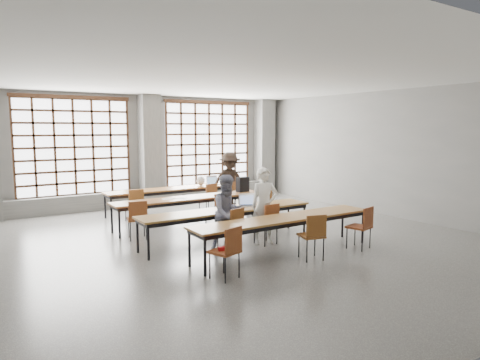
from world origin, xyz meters
name	(u,v)px	position (x,y,z in m)	size (l,w,h in m)	color
floor	(239,240)	(0.00, 0.00, 0.00)	(11.00, 11.00, 0.00)	#50504E
ceiling	(239,78)	(0.00, 0.00, 3.50)	(11.00, 11.00, 0.00)	silver
wall_back	(147,150)	(0.00, 5.50, 1.75)	(10.00, 10.00, 0.00)	slate
wall_right	(389,154)	(5.00, 0.00, 1.75)	(11.00, 11.00, 0.00)	slate
column_mid	(150,151)	(0.00, 5.22, 1.75)	(0.60, 0.55, 3.50)	#545452
column_right	(264,147)	(4.50, 5.22, 1.75)	(0.60, 0.55, 3.50)	#545452
window_left	(74,147)	(-2.25, 5.42, 1.90)	(3.32, 0.12, 3.00)	white
window_right	(209,144)	(2.25, 5.42, 1.90)	(3.32, 0.12, 3.00)	white
sill_ledge	(150,197)	(0.00, 5.30, 0.25)	(9.80, 0.35, 0.50)	#545452
desk_row_a	(174,190)	(0.09, 3.63, 0.66)	(4.00, 0.70, 0.73)	brown
desk_row_b	(191,200)	(-0.25, 1.87, 0.66)	(4.00, 0.70, 0.73)	brown
desk_row_c	(228,212)	(-0.30, -0.01, 0.66)	(4.00, 0.70, 0.73)	brown
desk_row_d	(284,220)	(0.17, -1.35, 0.66)	(4.00, 0.70, 0.73)	brown
chair_back_left	(135,202)	(-1.31, 3.00, 0.54)	(0.43, 0.43, 0.88)	brown
chair_back_mid	(209,195)	(0.90, 3.00, 0.54)	(0.48, 0.48, 0.88)	maroon
chair_back_right	(232,193)	(1.70, 3.00, 0.54)	(0.46, 0.47, 0.88)	brown
chair_mid_left	(138,216)	(-1.87, 1.24, 0.54)	(0.50, 0.50, 0.88)	maroon
chair_mid_centre	(218,207)	(0.16, 1.24, 0.54)	(0.50, 0.50, 0.88)	maroon
chair_mid_right	(264,201)	(1.57, 1.24, 0.54)	(0.53, 0.53, 0.88)	brown
chair_front_left	(233,225)	(-0.57, -0.63, 0.54)	(0.53, 0.53, 0.88)	brown
chair_front_right	(268,220)	(0.31, -0.64, 0.54)	(0.45, 0.46, 0.88)	brown
chair_near_left	(228,247)	(-1.50, -1.97, 0.54)	(0.53, 0.53, 0.88)	brown
chair_near_mid	(313,232)	(0.35, -1.97, 0.54)	(0.52, 0.52, 0.88)	brown
chair_near_right	(363,223)	(1.69, -1.97, 0.54)	(0.51, 0.51, 0.88)	brown
student_male	(264,206)	(0.30, -0.51, 0.81)	(0.59, 0.39, 1.63)	white
student_female	(228,213)	(-0.60, -0.51, 0.76)	(0.74, 0.58, 1.53)	#1A1F50
student_back	(230,181)	(1.69, 3.13, 0.87)	(1.13, 0.65, 1.74)	black
laptop_front	(247,203)	(0.28, 0.10, 0.79)	(0.45, 0.42, 0.26)	silver
laptop_back	(213,182)	(1.44, 3.74, 0.79)	(0.39, 0.34, 0.26)	silver
mouse	(264,204)	(0.65, -0.03, 0.75)	(0.10, 0.06, 0.04)	silver
green_box	(224,206)	(-0.35, 0.07, 0.78)	(0.25, 0.09, 0.09)	green
phone	(238,208)	(-0.12, -0.11, 0.74)	(0.13, 0.06, 0.01)	black
paper_sheet_a	(168,199)	(-0.85, 1.92, 0.73)	(0.30, 0.21, 0.00)	silver
paper_sheet_b	(181,198)	(-0.55, 1.82, 0.73)	(0.30, 0.21, 0.00)	white
backpack	(243,184)	(1.35, 1.92, 0.93)	(0.32, 0.20, 0.40)	black
plastic_bag	(201,181)	(0.99, 3.68, 0.87)	(0.26, 0.21, 0.29)	silver
red_pouch	(224,249)	(-1.53, -1.90, 0.50)	(0.20, 0.08, 0.06)	#B31619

